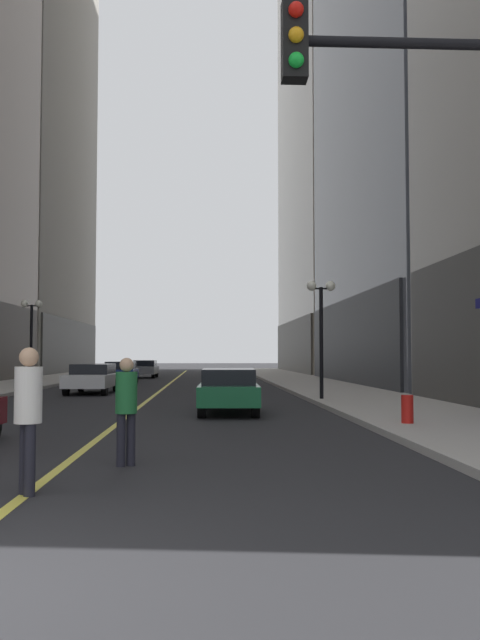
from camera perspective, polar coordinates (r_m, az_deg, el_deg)
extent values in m
plane|color=#262628|center=(40.21, -6.01, -5.39)|extent=(200.00, 200.00, 0.00)
cube|color=#ADA8A0|center=(41.49, -17.50, -5.09)|extent=(4.50, 78.00, 0.15)
cube|color=#ADA8A0|center=(40.59, 5.75, -5.26)|extent=(4.50, 78.00, 0.15)
cube|color=#E5D64C|center=(40.21, -6.01, -5.38)|extent=(0.16, 70.00, 0.01)
cube|color=#A8A399|center=(74.06, -18.84, 20.78)|extent=(12.96, 26.00, 62.66)
cube|color=#3A3935|center=(66.37, -13.95, -2.18)|extent=(0.50, 24.70, 5.00)
cube|color=#212327|center=(40.49, 9.13, -1.81)|extent=(0.50, 22.80, 5.00)
cube|color=#B7AD99|center=(74.63, 10.75, 23.19)|extent=(15.45, 26.00, 69.05)
cube|color=#403C35|center=(65.65, 4.53, -2.25)|extent=(0.50, 24.70, 5.00)
cube|color=#196038|center=(20.44, -0.97, -6.13)|extent=(1.86, 4.70, 0.55)
cube|color=black|center=(20.18, -0.97, -4.82)|extent=(1.59, 2.65, 0.50)
cylinder|color=black|center=(22.09, -2.92, -6.60)|extent=(0.24, 0.65, 0.64)
cylinder|color=black|center=(22.10, 0.95, -6.61)|extent=(0.24, 0.65, 0.64)
cylinder|color=black|center=(18.84, -3.23, -7.24)|extent=(0.24, 0.65, 0.64)
cylinder|color=black|center=(18.85, 1.32, -7.24)|extent=(0.24, 0.65, 0.64)
cube|color=silver|center=(31.31, -12.27, -4.95)|extent=(1.93, 4.71, 0.55)
cube|color=black|center=(31.53, -12.19, -4.08)|extent=(1.68, 2.65, 0.50)
cylinder|color=black|center=(29.57, -11.28, -5.62)|extent=(0.23, 0.64, 0.64)
cylinder|color=black|center=(29.87, -14.38, -5.56)|extent=(0.23, 0.64, 0.64)
cylinder|color=black|center=(32.81, -10.36, -5.36)|extent=(0.23, 0.64, 0.64)
cylinder|color=black|center=(33.08, -13.17, -5.31)|extent=(0.23, 0.64, 0.64)
cube|color=navy|center=(41.80, -9.99, -4.45)|extent=(1.97, 4.61, 0.55)
cube|color=black|center=(42.02, -9.95, -3.79)|extent=(1.70, 2.60, 0.50)
cylinder|color=black|center=(40.14, -9.06, -4.92)|extent=(0.23, 0.64, 0.64)
cylinder|color=black|center=(40.31, -11.38, -4.89)|extent=(0.23, 0.64, 0.64)
cylinder|color=black|center=(43.33, -8.69, -4.77)|extent=(0.23, 0.64, 0.64)
cylinder|color=black|center=(43.49, -10.85, -4.74)|extent=(0.23, 0.64, 0.64)
cube|color=slate|center=(51.62, -7.97, -4.17)|extent=(1.79, 4.40, 0.55)
cube|color=black|center=(51.83, -7.94, -3.64)|extent=(1.56, 2.47, 0.50)
cylinder|color=black|center=(50.03, -7.29, -4.53)|extent=(0.23, 0.64, 0.64)
cylinder|color=black|center=(50.18, -9.00, -4.51)|extent=(0.23, 0.64, 0.64)
cylinder|color=black|center=(53.08, -6.99, -4.44)|extent=(0.23, 0.64, 0.64)
cylinder|color=black|center=(53.23, -8.61, -4.42)|extent=(0.23, 0.64, 0.64)
cylinder|color=black|center=(10.95, -9.13, -9.85)|extent=(0.14, 0.14, 0.82)
cylinder|color=black|center=(10.90, -9.95, -9.88)|extent=(0.14, 0.14, 0.82)
cylinder|color=#1E6633|center=(10.86, -9.51, -6.02)|extent=(0.45, 0.45, 0.65)
sphere|color=tan|center=(10.85, -9.49, -3.73)|extent=(0.22, 0.22, 0.22)
cylinder|color=black|center=(9.06, -17.58, -11.00)|extent=(0.14, 0.14, 0.89)
cylinder|color=black|center=(8.92, -17.22, -11.14)|extent=(0.14, 0.14, 0.89)
cylinder|color=silver|center=(8.91, -17.32, -6.01)|extent=(0.47, 0.47, 0.70)
sphere|color=tan|center=(8.90, -17.27, -2.98)|extent=(0.24, 0.24, 0.24)
cylinder|color=black|center=(8.46, 16.20, 21.34)|extent=(3.20, 0.12, 0.12)
cube|color=black|center=(8.13, 4.59, 22.30)|extent=(0.28, 0.24, 0.90)
sphere|color=red|center=(8.13, 4.72, 24.51)|extent=(0.17, 0.17, 0.17)
sphere|color=orange|center=(8.00, 4.73, 22.73)|extent=(0.17, 0.17, 0.17)
sphere|color=green|center=(7.88, 4.74, 20.89)|extent=(0.17, 0.17, 0.17)
cylinder|color=black|center=(34.96, -17.11, -2.20)|extent=(0.14, 0.14, 4.20)
cylinder|color=black|center=(35.04, -17.06, 1.15)|extent=(0.80, 0.06, 0.06)
sphere|color=white|center=(35.14, -17.61, 1.31)|extent=(0.36, 0.36, 0.36)
sphere|color=white|center=(34.96, -16.50, 1.31)|extent=(0.36, 0.36, 0.36)
cylinder|color=black|center=(24.89, 6.83, -2.07)|extent=(0.14, 0.14, 4.20)
cylinder|color=black|center=(25.01, 6.80, 2.63)|extent=(0.80, 0.06, 0.06)
sphere|color=white|center=(24.96, 6.01, 2.86)|extent=(0.36, 0.36, 0.36)
sphere|color=white|center=(25.08, 7.59, 2.85)|extent=(0.36, 0.36, 0.36)
cylinder|color=red|center=(16.39, 13.85, -7.52)|extent=(0.28, 0.28, 0.80)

